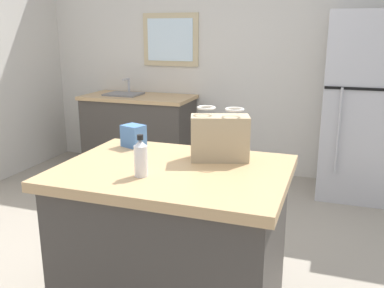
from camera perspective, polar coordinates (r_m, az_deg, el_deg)
name	(u,v)px	position (r m, az deg, el deg)	size (l,w,h in m)	color
ground	(165,278)	(2.96, -3.70, -17.66)	(6.02, 6.02, 0.00)	#9E9384
back_wall	(246,53)	(4.84, 7.37, 12.18)	(5.02, 0.13, 2.73)	silver
kitchen_island	(174,245)	(2.37, -2.45, -13.60)	(1.19, 0.89, 0.91)	#423D38
refrigerator	(362,107)	(4.38, 22.05, 4.69)	(0.71, 0.70, 1.79)	#B7B7BC
sink_counter	(139,132)	(5.00, -7.24, 1.67)	(1.27, 0.63, 1.07)	#423D38
shopping_bag	(220,137)	(2.29, 3.80, 0.90)	(0.34, 0.24, 0.29)	tan
small_box	(134,136)	(2.60, -7.95, 1.12)	(0.13, 0.10, 0.13)	#4775B7
bottle	(141,158)	(2.05, -6.97, -1.90)	(0.07, 0.07, 0.21)	white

